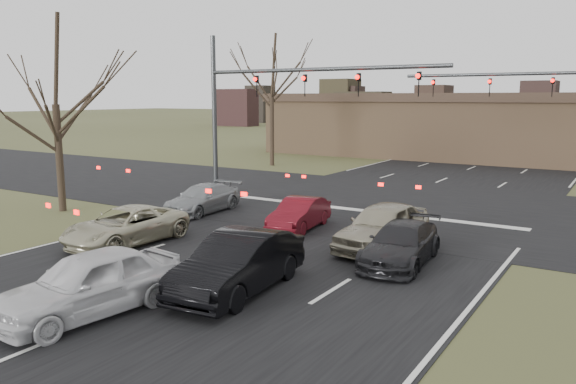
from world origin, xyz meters
name	(u,v)px	position (x,y,z in m)	size (l,w,h in m)	color
ground	(149,301)	(0.00, 0.00, 0.00)	(360.00, 360.00, 0.00)	#464826
road_main	(537,141)	(0.00, 60.00, 0.01)	(14.00, 300.00, 0.02)	black
road_cross	(384,204)	(0.00, 15.00, 0.01)	(200.00, 14.00, 0.02)	black
building	(522,127)	(2.00, 38.00, 2.67)	(42.40, 10.40, 5.30)	#8F6C4D
mast_arm_near	(268,95)	(-5.23, 13.00, 5.07)	(12.12, 0.24, 8.00)	#383A3D
mast_arm_far	(559,96)	(6.18, 23.00, 5.02)	(11.12, 0.24, 8.00)	#383A3D
tree_left_near	(53,59)	(-11.50, 6.00, 6.57)	(5.10, 5.10, 8.50)	black
tree_left_far	(272,64)	(-13.00, 25.00, 7.34)	(5.70, 5.70, 9.50)	black
car_silver_suv	(126,226)	(-4.73, 3.55, 0.63)	(2.09, 4.53, 1.26)	#BBB697
car_white_sedan	(89,283)	(-0.50, -1.33, 0.76)	(1.79, 4.45, 1.52)	silver
car_black_hatch	(239,263)	(1.47, 1.75, 0.76)	(1.62, 4.64, 1.53)	black
car_charcoal_sedan	(401,244)	(4.11, 6.34, 0.61)	(1.71, 4.21, 1.22)	black
car_grey_ahead	(202,199)	(-6.02, 9.05, 0.60)	(1.69, 4.15, 1.20)	gray
car_red_ahead	(299,214)	(-0.80, 8.58, 0.59)	(1.26, 3.61, 1.19)	#540C14
car_silver_ahead	(383,226)	(3.00, 7.61, 0.77)	(1.82, 4.54, 1.55)	#9D967F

